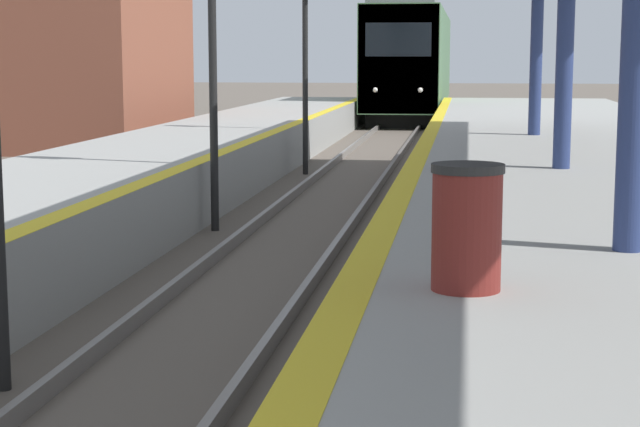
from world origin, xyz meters
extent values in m
cube|color=black|center=(0.00, 45.64, 0.28)|extent=(2.40, 17.71, 0.55)
cube|color=#477247|center=(0.00, 45.64, 2.46)|extent=(2.82, 19.68, 3.81)
cube|color=#E54C19|center=(0.00, 35.88, 2.46)|extent=(2.77, 0.16, 3.74)
cube|color=black|center=(0.00, 35.82, 3.12)|extent=(2.26, 0.06, 1.14)
cube|color=slate|center=(0.00, 45.64, 4.48)|extent=(2.40, 18.70, 0.24)
sphere|color=white|center=(-0.78, 35.82, 1.41)|extent=(0.18, 0.18, 0.18)
sphere|color=white|center=(0.78, 35.82, 1.41)|extent=(0.18, 0.18, 0.18)
cylinder|color=black|center=(-1.29, 14.19, 1.91)|extent=(0.12, 0.12, 3.82)
cylinder|color=black|center=(-1.10, 21.91, 1.91)|extent=(0.12, 0.12, 3.82)
cylinder|color=navy|center=(3.76, 7.78, 2.98)|extent=(0.25, 0.25, 3.98)
cylinder|color=navy|center=(3.76, 14.35, 2.98)|extent=(0.25, 0.25, 3.98)
cylinder|color=navy|center=(3.76, 20.91, 2.98)|extent=(0.25, 0.25, 3.98)
cylinder|color=maroon|center=(2.43, 6.08, 1.40)|extent=(0.48, 0.48, 0.81)
cylinder|color=#262626|center=(2.43, 6.08, 1.83)|extent=(0.50, 0.50, 0.06)
camera|label=1|loc=(2.42, -1.20, 2.59)|focal=60.00mm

